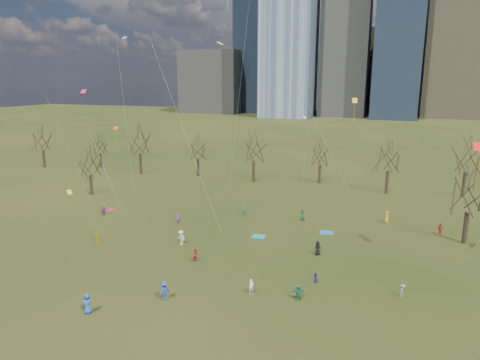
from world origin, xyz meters
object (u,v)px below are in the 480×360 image
(person_0, at_px, (87,304))
(person_1, at_px, (251,287))
(blanket_navy, at_px, (326,232))
(blanket_teal, at_px, (258,236))
(person_2, at_px, (196,255))
(person_4, at_px, (97,237))
(blanket_crimson, at_px, (108,209))

(person_0, xyz_separation_m, person_1, (11.74, 7.62, -0.19))
(person_1, bearing_deg, blanket_navy, 27.43)
(blanket_teal, xyz_separation_m, person_1, (3.59, -14.13, 0.68))
(person_2, bearing_deg, person_1, -83.96)
(blanket_teal, bearing_deg, person_0, -110.56)
(blanket_navy, relative_size, person_4, 1.00)
(blanket_teal, height_order, blanket_crimson, same)
(blanket_crimson, xyz_separation_m, person_1, (28.10, -17.65, 0.68))
(blanket_teal, relative_size, person_2, 1.08)
(person_0, relative_size, person_2, 1.20)
(blanket_teal, distance_m, person_2, 10.30)
(blanket_crimson, relative_size, person_2, 1.08)
(blanket_crimson, bearing_deg, person_0, -57.10)
(person_2, bearing_deg, person_0, -160.82)
(blanket_crimson, distance_m, person_0, 30.11)
(blanket_teal, distance_m, person_0, 23.25)
(person_1, bearing_deg, person_2, 98.69)
(person_0, distance_m, person_2, 12.98)
(person_2, bearing_deg, blanket_navy, -3.36)
(blanket_navy, xyz_separation_m, person_2, (-11.81, -13.63, 0.72))
(person_4, bearing_deg, person_1, -162.53)
(person_1, xyz_separation_m, person_4, (-20.93, 5.69, 0.10))
(person_1, height_order, person_4, person_4)
(blanket_navy, bearing_deg, person_4, -153.27)
(blanket_crimson, distance_m, person_4, 13.97)
(person_2, xyz_separation_m, person_4, (-13.27, 1.00, 0.06))
(blanket_navy, xyz_separation_m, person_1, (-4.15, -18.32, 0.68))
(blanket_navy, relative_size, person_2, 1.08)
(blanket_navy, xyz_separation_m, person_0, (-15.90, -25.94, 0.87))
(blanket_teal, distance_m, blanket_crimson, 24.76)
(person_1, relative_size, person_4, 0.87)
(blanket_crimson, height_order, person_1, person_1)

